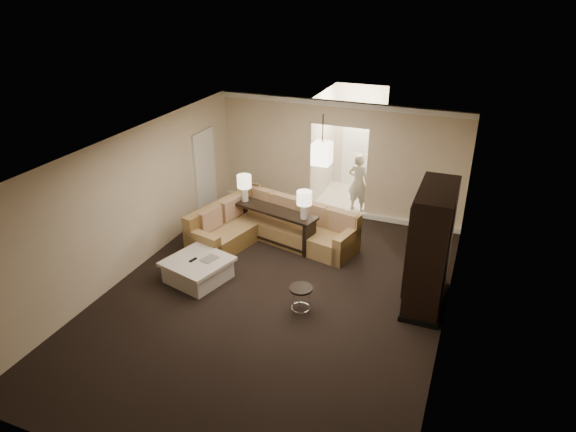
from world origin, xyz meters
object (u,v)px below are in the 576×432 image
at_px(coffee_table, 198,269).
at_px(console_table, 274,223).
at_px(person, 358,180).
at_px(armoire, 430,250).
at_px(drink_table, 301,295).
at_px(sectional_sofa, 270,227).

xyz_separation_m(coffee_table, console_table, (0.76, 1.97, 0.25)).
relative_size(console_table, person, 1.28).
height_order(coffee_table, person, person).
bearing_deg(armoire, drink_table, -149.98).
height_order(sectional_sofa, coffee_table, sectional_sofa).
xyz_separation_m(drink_table, person, (-0.17, 4.54, 0.46)).
relative_size(armoire, person, 1.35).
bearing_deg(drink_table, person, 92.20).
distance_m(sectional_sofa, coffee_table, 2.06).
bearing_deg(armoire, person, 122.18).
height_order(console_table, armoire, armoire).
bearing_deg(armoire, sectional_sofa, 163.07).
bearing_deg(console_table, armoire, -4.35).
bearing_deg(armoire, coffee_table, -168.22).
bearing_deg(drink_table, coffee_table, 173.27).
relative_size(console_table, armoire, 0.95).
distance_m(sectional_sofa, person, 2.74).
bearing_deg(sectional_sofa, armoire, -3.53).
relative_size(console_table, drink_table, 4.12).
distance_m(sectional_sofa, console_table, 0.14).
bearing_deg(drink_table, sectional_sofa, 124.99).
bearing_deg(console_table, drink_table, -43.31).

